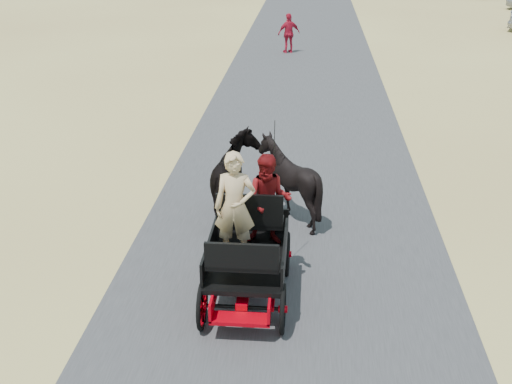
# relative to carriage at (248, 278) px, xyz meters

# --- Properties ---
(ground) EXTENTS (140.00, 140.00, 0.00)m
(ground) POSITION_rel_carriage_xyz_m (0.60, 2.46, -0.36)
(ground) COLOR tan
(road) EXTENTS (6.00, 140.00, 0.01)m
(road) POSITION_rel_carriage_xyz_m (0.60, 2.46, -0.35)
(road) COLOR #38383A
(road) RESTS_ON ground
(carriage) EXTENTS (1.30, 2.40, 0.72)m
(carriage) POSITION_rel_carriage_xyz_m (0.00, 0.00, 0.00)
(carriage) COLOR black
(carriage) RESTS_ON ground
(horse_left) EXTENTS (0.91, 2.01, 1.70)m
(horse_left) POSITION_rel_carriage_xyz_m (-0.55, 3.00, 0.49)
(horse_left) COLOR black
(horse_left) RESTS_ON ground
(horse_right) EXTENTS (1.37, 1.54, 1.70)m
(horse_right) POSITION_rel_carriage_xyz_m (0.55, 3.00, 0.49)
(horse_right) COLOR black
(horse_right) RESTS_ON ground
(driver_man) EXTENTS (0.66, 0.43, 1.80)m
(driver_man) POSITION_rel_carriage_xyz_m (-0.20, 0.05, 1.26)
(driver_man) COLOR tan
(driver_man) RESTS_ON carriage
(passenger_woman) EXTENTS (0.77, 0.60, 1.58)m
(passenger_woman) POSITION_rel_carriage_xyz_m (0.30, 0.60, 1.15)
(passenger_woman) COLOR #660C0F
(passenger_woman) RESTS_ON carriage
(pedestrian) EXTENTS (1.09, 0.78, 1.73)m
(pedestrian) POSITION_rel_carriage_xyz_m (-0.10, 19.82, 0.50)
(pedestrian) COLOR #A7132A
(pedestrian) RESTS_ON ground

